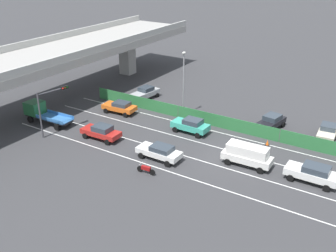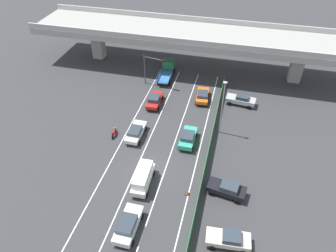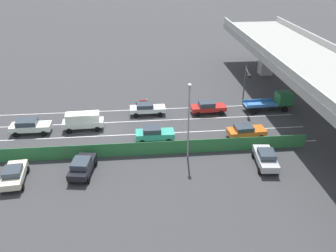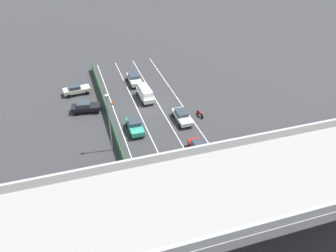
# 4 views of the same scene
# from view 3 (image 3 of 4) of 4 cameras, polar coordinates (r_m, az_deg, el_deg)

# --- Properties ---
(ground_plane) EXTENTS (300.00, 300.00, 0.00)m
(ground_plane) POSITION_cam_3_polar(r_m,az_deg,el_deg) (44.07, -10.42, -0.49)
(ground_plane) COLOR #38383A
(lane_line_left_edge) EXTENTS (0.14, 42.42, 0.01)m
(lane_line_left_edge) POSITION_cam_3_polar(r_m,az_deg,el_deg) (48.58, -6.25, 2.51)
(lane_line_left_edge) COLOR silver
(lane_line_left_edge) RESTS_ON ground
(lane_line_mid_left) EXTENTS (0.14, 42.42, 0.01)m
(lane_line_mid_left) POSITION_cam_3_polar(r_m,az_deg,el_deg) (45.44, -6.24, 0.70)
(lane_line_mid_left) COLOR silver
(lane_line_mid_left) RESTS_ON ground
(lane_line_mid_right) EXTENTS (0.14, 42.42, 0.01)m
(lane_line_mid_right) POSITION_cam_3_polar(r_m,az_deg,el_deg) (42.34, -6.24, -1.37)
(lane_line_mid_right) COLOR silver
(lane_line_mid_right) RESTS_ON ground
(lane_line_right_edge) EXTENTS (0.14, 42.42, 0.01)m
(lane_line_right_edge) POSITION_cam_3_polar(r_m,az_deg,el_deg) (39.31, -6.24, -3.77)
(lane_line_right_edge) COLOR silver
(lane_line_right_edge) RESTS_ON ground
(elevated_overpass) EXTENTS (56.32, 10.42, 7.74)m
(elevated_overpass) POSITION_cam_3_polar(r_m,az_deg,el_deg) (47.03, 23.15, 7.64)
(elevated_overpass) COLOR #A09E99
(elevated_overpass) RESTS_ON ground
(green_fence) EXTENTS (0.10, 38.52, 1.55)m
(green_fence) POSITION_cam_3_polar(r_m,az_deg,el_deg) (37.85, -6.30, -3.73)
(green_fence) COLOR #2D753D
(green_fence) RESTS_ON ground
(car_hatchback_white) EXTENTS (2.07, 4.62, 1.70)m
(car_hatchback_white) POSITION_cam_3_polar(r_m,az_deg,el_deg) (45.03, -21.05, 0.02)
(car_hatchback_white) COLOR silver
(car_hatchback_white) RESTS_ON ground
(car_taxi_teal) EXTENTS (2.04, 4.30, 1.69)m
(car_taxi_teal) POSITION_cam_3_polar(r_m,az_deg,el_deg) (40.43, -2.20, -1.18)
(car_taxi_teal) COLOR teal
(car_taxi_teal) RESTS_ON ground
(car_sedan_white) EXTENTS (2.00, 4.58, 1.52)m
(car_sedan_white) POSITION_cam_3_polar(r_m,az_deg,el_deg) (46.83, -3.35, 2.81)
(car_sedan_white) COLOR white
(car_sedan_white) RESTS_ON ground
(car_sedan_red) EXTENTS (2.13, 4.59, 1.62)m
(car_sedan_red) POSITION_cam_3_polar(r_m,az_deg,el_deg) (47.38, 6.33, 3.02)
(car_sedan_red) COLOR red
(car_sedan_red) RESTS_ON ground
(car_van_white) EXTENTS (2.07, 4.86, 2.12)m
(car_van_white) POSITION_cam_3_polar(r_m,az_deg,el_deg) (43.94, -13.33, 0.88)
(car_van_white) COLOR silver
(car_van_white) RESTS_ON ground
(car_taxi_orange) EXTENTS (2.34, 4.45, 1.51)m
(car_taxi_orange) POSITION_cam_3_polar(r_m,az_deg,el_deg) (42.07, 12.22, -0.75)
(car_taxi_orange) COLOR orange
(car_taxi_orange) RESTS_ON ground
(flatbed_truck_blue) EXTENTS (2.38, 6.39, 2.39)m
(flatbed_truck_blue) POSITION_cam_3_polar(r_m,az_deg,el_deg) (50.09, 16.71, 3.80)
(flatbed_truck_blue) COLOR black
(flatbed_truck_blue) RESTS_ON ground
(motorcycle) EXTENTS (0.60, 1.95, 0.93)m
(motorcycle) POSITION_cam_3_polar(r_m,az_deg,el_deg) (49.72, -4.03, 3.77)
(motorcycle) COLOR black
(motorcycle) RESTS_ON ground
(parked_sedan_cream) EXTENTS (4.42, 2.28, 1.63)m
(parked_sedan_cream) POSITION_cam_3_polar(r_m,az_deg,el_deg) (36.53, -23.22, -7.05)
(parked_sedan_cream) COLOR beige
(parked_sedan_cream) RESTS_ON ground
(parked_sedan_dark) EXTENTS (4.48, 2.57, 1.65)m
(parked_sedan_dark) POSITION_cam_3_polar(r_m,az_deg,el_deg) (35.70, -13.46, -6.18)
(parked_sedan_dark) COLOR black
(parked_sedan_dark) RESTS_ON ground
(parked_wagon_silver) EXTENTS (4.59, 2.34, 1.70)m
(parked_wagon_silver) POSITION_cam_3_polar(r_m,az_deg,el_deg) (37.27, 15.22, -4.87)
(parked_wagon_silver) COLOR #B2B5B7
(parked_wagon_silver) RESTS_ON ground
(traffic_light) EXTENTS (3.91, 0.99, 5.32)m
(traffic_light) POSITION_cam_3_polar(r_m,az_deg,el_deg) (49.37, 12.31, 7.21)
(traffic_light) COLOR #47474C
(traffic_light) RESTS_ON ground
(street_lamp) EXTENTS (0.60, 0.36, 8.14)m
(street_lamp) POSITION_cam_3_polar(r_m,az_deg,el_deg) (35.62, 3.31, 1.78)
(street_lamp) COLOR gray
(street_lamp) RESTS_ON ground
(traffic_cone) EXTENTS (0.47, 0.47, 0.61)m
(traffic_cone) POSITION_cam_3_polar(r_m,az_deg,el_deg) (39.79, -14.32, -3.66)
(traffic_cone) COLOR orange
(traffic_cone) RESTS_ON ground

